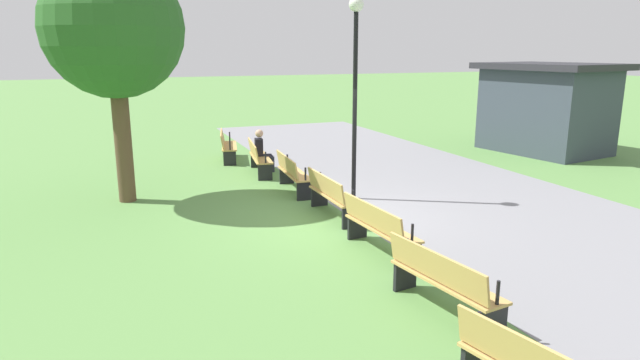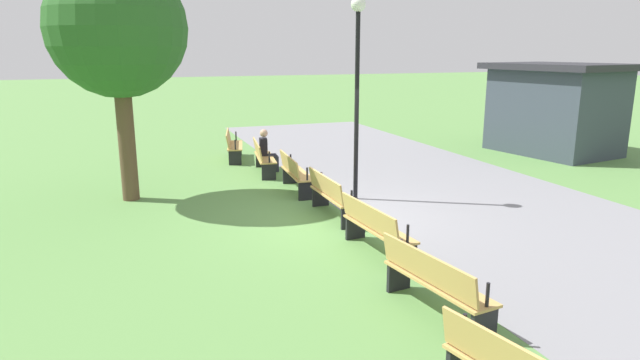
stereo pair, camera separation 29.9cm
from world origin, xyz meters
TOP-DOWN VIEW (x-y plane):
  - ground_plane at (0.00, 0.00)m, footprint 120.00×120.00m
  - path_paving at (-0.00, 3.31)m, footprint 27.52×6.05m
  - bench_0 at (-6.62, -0.78)m, footprint 1.84×0.84m
  - bench_1 at (-4.43, -0.38)m, footprint 1.83×0.72m
  - bench_2 at (-2.22, -0.15)m, footprint 1.81×0.60m
  - bench_3 at (-0.00, -0.07)m, footprint 1.78×0.47m
  - bench_4 at (2.22, -0.15)m, footprint 1.81×0.60m
  - bench_5 at (4.43, -0.38)m, footprint 1.83×0.72m
  - person_seated at (-4.62, -0.21)m, footprint 0.38×0.55m
  - tree_1 at (-2.83, -3.89)m, footprint 2.98×2.98m
  - lamp_post at (-1.11, 0.96)m, footprint 0.32×0.32m
  - kiosk at (-4.17, 9.40)m, footprint 4.54×3.76m

SIDE VIEW (x-z plane):
  - ground_plane at x=0.00m, z-range 0.00..0.00m
  - path_paving at x=0.00m, z-range 0.00..0.01m
  - bench_0 at x=-6.62m, z-range 0.03..0.92m
  - bench_1 at x=-4.43m, z-range 0.03..0.92m
  - bench_2 at x=-2.22m, z-range 0.03..0.92m
  - bench_3 at x=0.00m, z-range 0.03..0.92m
  - bench_4 at x=2.22m, z-range 0.03..0.92m
  - bench_5 at x=4.43m, z-range 0.03..0.92m
  - person_seated at x=-4.62m, z-range 0.04..1.24m
  - kiosk at x=-4.17m, z-range 0.03..2.95m
  - lamp_post at x=-1.11m, z-range 0.83..5.27m
  - tree_1 at x=-2.83m, z-range 1.12..6.41m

